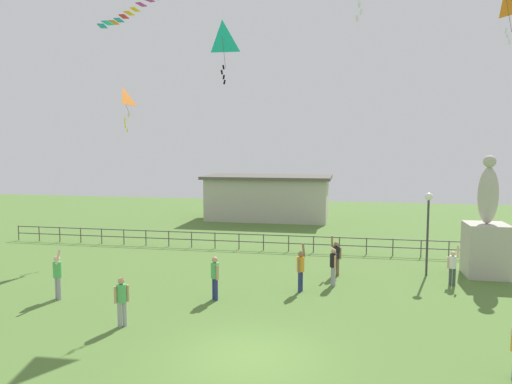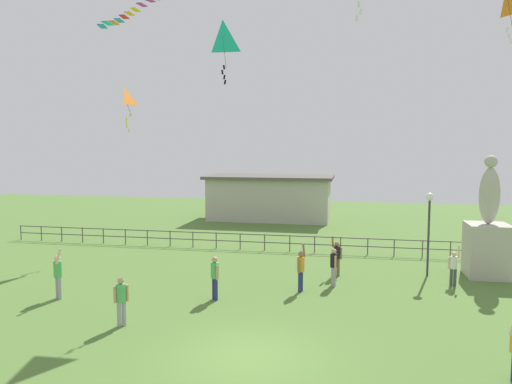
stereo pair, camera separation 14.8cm
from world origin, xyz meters
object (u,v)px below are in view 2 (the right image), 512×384
object	(u,v)px
statue_monument	(487,239)
person_2	(453,266)
lamppost	(429,215)
person_5	(58,273)
person_7	(337,256)
kite_2	(223,38)
person_3	(121,298)
person_6	(301,268)
person_1	(215,275)
person_0	(334,265)
kite_4	(124,98)

from	to	relation	value
statue_monument	person_2	distance (m)	2.78
lamppost	person_5	world-z (taller)	lamppost
person_7	kite_2	distance (m)	11.11
person_2	person_5	world-z (taller)	person_5
person_2	person_3	world-z (taller)	person_2
person_5	person_6	distance (m)	9.68
statue_monument	person_5	bearing A→B (deg)	-158.54
person_2	person_3	distance (m)	13.78
person_1	person_6	world-z (taller)	person_6
person_2	person_0	bearing A→B (deg)	-168.55
person_0	kite_4	distance (m)	16.12
person_0	person_6	distance (m)	1.70
person_3	person_5	distance (m)	4.38
statue_monument	person_3	size ratio (longest dim) A/B	3.36
statue_monument	person_1	xyz separation A→B (m)	(-11.33, -5.75, -0.76)
person_1	kite_4	distance (m)	14.46
lamppost	person_6	xyz separation A→B (m)	(-5.51, -3.60, -1.87)
lamppost	person_0	xyz separation A→B (m)	(-4.21, -2.51, -1.93)
kite_4	lamppost	bearing A→B (deg)	-12.39
lamppost	person_1	world-z (taller)	lamppost
person_7	kite_2	bearing A→B (deg)	-167.33
person_2	kite_4	world-z (taller)	kite_4
person_2	kite_2	bearing A→B (deg)	-177.22
person_6	kite_2	distance (m)	10.57
person_3	kite_2	xyz separation A→B (m)	(1.75, 6.62, 9.81)
statue_monument	kite_2	distance (m)	15.10
lamppost	person_6	distance (m)	6.84
person_7	person_6	bearing A→B (deg)	-116.36
person_0	kite_4	world-z (taller)	kite_4
person_3	person_0	bearing A→B (deg)	41.97
person_3	person_6	world-z (taller)	person_6
kite_2	lamppost	bearing A→B (deg)	12.08
person_3	person_5	world-z (taller)	person_5
person_6	statue_monument	bearing A→B (deg)	26.34
statue_monument	person_6	size ratio (longest dim) A/B	2.80
statue_monument	person_7	xyz separation A→B (m)	(-6.78, -1.27, -0.80)
person_0	kite_4	xyz separation A→B (m)	(-12.61, 6.20, 7.90)
person_2	person_5	distance (m)	16.37
person_1	person_5	world-z (taller)	person_5
person_5	person_7	size ratio (longest dim) A/B	1.08
person_7	kite_2	xyz separation A→B (m)	(-5.08, -1.14, 9.82)
kite_2	person_1	bearing A→B (deg)	-80.95
statue_monument	person_3	world-z (taller)	statue_monument
person_5	kite_4	bearing A→B (deg)	101.45
lamppost	person_6	world-z (taller)	lamppost
lamppost	kite_4	bearing A→B (deg)	167.61
kite_2	statue_monument	bearing A→B (deg)	11.47
lamppost	kite_4	distance (m)	18.23
person_1	kite_4	size ratio (longest dim) A/B	0.65
kite_4	kite_2	bearing A→B (deg)	-36.72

